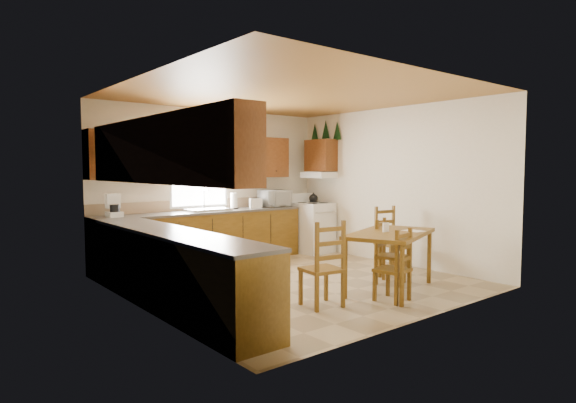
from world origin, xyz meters
TOP-DOWN VIEW (x-y plane):
  - floor at (0.00, 0.00)m, footprint 4.50×4.50m
  - ceiling at (0.00, 0.00)m, footprint 4.50×4.50m
  - wall_left at (-2.25, 0.00)m, footprint 4.50×4.50m
  - wall_right at (2.25, 0.00)m, footprint 4.50×4.50m
  - wall_back at (0.00, 2.25)m, footprint 4.50×4.50m
  - wall_front at (0.00, -2.25)m, footprint 4.50×4.50m
  - lower_cab_back at (-0.38, 1.95)m, footprint 3.75×0.60m
  - lower_cab_left at (-1.95, -0.15)m, footprint 0.60×3.60m
  - counter_back at (-0.38, 1.95)m, footprint 3.75×0.63m
  - counter_left at (-1.95, -0.15)m, footprint 0.63×3.60m
  - backsplash at (-0.38, 2.24)m, footprint 3.75×0.01m
  - upper_cab_back_left at (-1.55, 2.08)m, footprint 1.41×0.33m
  - upper_cab_back_right at (0.86, 2.08)m, footprint 1.25×0.33m
  - upper_cab_left at (-2.08, -0.15)m, footprint 0.33×3.60m
  - upper_cab_stove at (2.08, 1.65)m, footprint 0.33×0.62m
  - range_hood at (2.03, 1.65)m, footprint 0.44×0.62m
  - window_frame at (-0.30, 2.22)m, footprint 1.13×0.02m
  - window_pane at (-0.30, 2.21)m, footprint 1.05×0.01m
  - window_valance at (-0.30, 2.19)m, footprint 1.19×0.01m
  - sink_basin at (-0.30, 1.95)m, footprint 0.75×0.45m
  - pine_decal_a at (2.21, 1.33)m, footprint 0.22×0.22m
  - pine_decal_b at (2.21, 1.65)m, footprint 0.22×0.22m
  - pine_decal_c at (2.21, 1.97)m, footprint 0.22×0.22m
  - stove at (1.87, 1.65)m, footprint 0.68×0.70m
  - coffeemaker at (-1.91, 1.90)m, footprint 0.22×0.26m
  - paper_towel at (0.26, 1.97)m, footprint 0.13×0.13m
  - toaster at (0.70, 1.93)m, footprint 0.25×0.21m
  - microwave at (1.16, 1.94)m, footprint 0.52×0.38m
  - dining_table at (0.70, -1.21)m, footprint 1.70×1.33m
  - chair_near_left at (-0.53, -1.18)m, footprint 0.49×0.47m
  - chair_near_right at (0.32, -1.56)m, footprint 0.43×0.42m
  - chair_far_left at (1.01, -0.97)m, footprint 0.49×0.48m
  - chair_far_right at (1.69, -0.45)m, footprint 0.49×0.47m
  - table_paper at (1.04, -1.34)m, footprint 0.21×0.27m
  - table_card at (0.65, -1.17)m, footprint 0.10×0.04m

SIDE VIEW (x-z plane):
  - floor at x=0.00m, z-range 0.00..0.00m
  - dining_table at x=0.70m, z-range 0.00..0.80m
  - lower_cab_back at x=-0.38m, z-range 0.00..0.88m
  - lower_cab_left at x=-1.95m, z-range 0.00..0.88m
  - chair_near_right at x=0.32m, z-range 0.00..0.91m
  - chair_far_left at x=1.01m, z-range 0.00..0.92m
  - stove at x=1.87m, z-range 0.00..0.96m
  - chair_far_right at x=1.69m, z-range 0.00..1.03m
  - chair_near_left at x=-0.53m, z-range 0.00..1.03m
  - table_paper at x=1.04m, z-range 0.80..0.80m
  - table_card at x=0.65m, z-range 0.80..0.92m
  - counter_back at x=-0.38m, z-range 0.88..0.92m
  - counter_left at x=-1.95m, z-range 0.88..0.92m
  - sink_basin at x=-0.30m, z-range 0.92..0.96m
  - toaster at x=0.70m, z-range 0.92..1.10m
  - backsplash at x=-0.38m, z-range 0.92..1.10m
  - paper_towel at x=0.26m, z-range 0.92..1.21m
  - microwave at x=1.16m, z-range 0.92..1.23m
  - coffeemaker at x=-1.91m, z-range 0.92..1.27m
  - wall_left at x=-2.25m, z-range 1.35..1.35m
  - wall_right at x=2.25m, z-range 1.35..1.35m
  - wall_back at x=0.00m, z-range 1.35..1.35m
  - wall_front at x=0.00m, z-range 1.35..1.35m
  - range_hood at x=2.03m, z-range 1.46..1.58m
  - window_frame at x=-0.30m, z-range 0.96..2.14m
  - window_pane at x=-0.30m, z-range 1.00..2.10m
  - upper_cab_back_left at x=-1.55m, z-range 1.48..2.23m
  - upper_cab_back_right at x=0.86m, z-range 1.48..2.23m
  - upper_cab_left at x=-2.08m, z-range 1.48..2.23m
  - upper_cab_stove at x=2.08m, z-range 1.59..2.21m
  - window_valance at x=-0.30m, z-range 1.93..2.17m
  - pine_decal_a at x=2.21m, z-range 2.20..2.56m
  - pine_decal_c at x=2.21m, z-range 2.20..2.56m
  - pine_decal_b at x=2.21m, z-range 2.24..2.60m
  - ceiling at x=0.00m, z-range 2.70..2.70m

